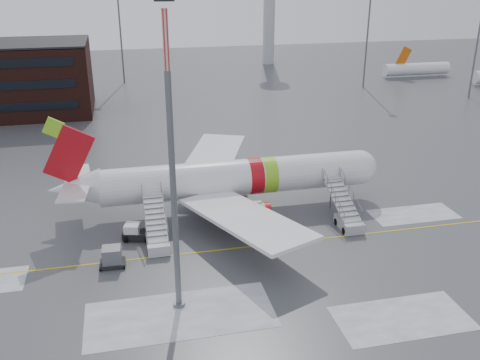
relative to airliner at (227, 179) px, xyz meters
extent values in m
plane|color=#494C4F|center=(-1.18, -7.74, -3.42)|extent=(260.00, 260.00, 0.00)
cylinder|color=white|center=(0.95, 0.00, 0.08)|extent=(28.00, 3.80, 3.80)
sphere|color=white|center=(14.95, 0.00, 0.08)|extent=(3.80, 3.80, 3.80)
cube|color=black|center=(16.00, 0.00, 0.58)|extent=(1.09, 1.60, 0.97)
cone|color=white|center=(-15.45, 0.00, 0.33)|extent=(5.20, 3.72, 3.72)
cube|color=#AE0D15|center=(-15.55, 0.00, 3.88)|extent=(5.27, 0.30, 6.09)
cube|color=#8AD021|center=(-16.65, 0.00, 6.68)|extent=(2.16, 0.26, 2.16)
cube|color=white|center=(-15.25, 2.60, 0.98)|extent=(3.07, 4.85, 0.18)
cube|color=white|center=(-15.25, -2.60, 0.98)|extent=(3.07, 4.85, 0.18)
cube|color=white|center=(-0.05, 8.50, -0.52)|extent=(10.72, 15.97, 1.13)
cube|color=white|center=(-0.05, -8.50, -0.52)|extent=(10.72, 15.97, 1.13)
cylinder|color=white|center=(1.45, 5.20, -1.87)|extent=(3.40, 2.10, 2.10)
cylinder|color=white|center=(1.45, -5.20, -1.87)|extent=(3.40, 2.10, 2.10)
cylinder|color=#595B60|center=(12.95, 0.00, -2.52)|extent=(0.20, 0.20, 1.80)
cylinder|color=black|center=(12.95, 0.00, -2.97)|extent=(0.90, 0.56, 0.90)
cylinder|color=black|center=(0.45, 2.40, -2.97)|extent=(0.90, 0.56, 0.90)
cylinder|color=black|center=(0.45, -2.40, -2.97)|extent=(0.90, 0.56, 0.90)
cube|color=#A5A7AC|center=(10.83, -7.30, -2.87)|extent=(2.00, 3.20, 1.00)
cube|color=#A5A7AC|center=(10.83, -5.20, -1.19)|extent=(1.90, 5.87, 2.52)
cube|color=#A5A7AC|center=(10.83, -1.90, -0.02)|extent=(1.90, 1.40, 0.15)
cylinder|color=#595B60|center=(10.83, -2.30, -1.72)|extent=(0.16, 0.16, 3.40)
cylinder|color=black|center=(9.93, -8.30, -3.07)|extent=(0.25, 0.70, 0.70)
cylinder|color=black|center=(11.73, -6.30, -3.07)|extent=(0.25, 0.70, 0.70)
cube|color=silver|center=(-7.99, -7.30, -2.87)|extent=(2.00, 3.20, 1.00)
cube|color=silver|center=(-7.99, -5.20, -1.19)|extent=(1.90, 5.87, 2.52)
cube|color=silver|center=(-7.99, -1.90, -0.02)|extent=(1.90, 1.40, 0.15)
cylinder|color=#595B60|center=(-7.99, -2.30, -1.72)|extent=(0.16, 0.16, 3.40)
cylinder|color=black|center=(-8.89, -8.30, -3.07)|extent=(0.25, 0.70, 0.70)
cylinder|color=black|center=(-7.09, -6.30, -3.07)|extent=(0.25, 0.70, 0.70)
cube|color=black|center=(-9.69, -4.90, -2.98)|extent=(3.03, 2.12, 0.69)
cube|color=silver|center=(-10.16, -4.78, -2.29)|extent=(1.68, 1.68, 0.88)
cube|color=black|center=(-10.16, -4.78, -1.94)|extent=(1.46, 1.53, 0.15)
cylinder|color=black|center=(-10.81, -5.32, -3.07)|extent=(0.46, 0.74, 0.69)
cylinder|color=black|center=(-8.91, -5.81, -3.07)|extent=(0.46, 0.74, 0.69)
cylinder|color=black|center=(-10.47, -3.99, -3.07)|extent=(0.46, 0.74, 0.69)
cylinder|color=black|center=(-8.57, -4.48, -3.07)|extent=(0.46, 0.74, 0.69)
cube|color=black|center=(-12.08, -9.42, -3.17)|extent=(2.24, 1.66, 0.35)
cube|color=slate|center=(-12.08, -9.42, -2.38)|extent=(1.64, 1.54, 1.49)
cylinder|color=black|center=(-13.07, -10.11, -3.27)|extent=(0.19, 0.30, 0.30)
cylinder|color=black|center=(-11.09, -8.72, -3.27)|extent=(0.19, 0.30, 0.30)
cylinder|color=#595B60|center=(-7.13, -16.52, 5.58)|extent=(0.44, 0.44, 18.00)
cylinder|color=#CC7272|center=(-7.13, -16.52, 16.38)|extent=(0.40, 0.40, 4.05)
cylinder|color=#595B60|center=(-7.13, -16.52, -3.27)|extent=(0.90, 0.90, 0.30)
cylinder|color=#B2B5BA|center=(28.82, 87.26, 10.58)|extent=(3.00, 3.00, 28.00)
cylinder|color=#595B60|center=(40.82, 54.26, 6.18)|extent=(0.36, 0.36, 19.20)
cylinder|color=#595B60|center=(-9.18, 70.26, 6.18)|extent=(0.36, 0.36, 19.20)
cylinder|color=#595B60|center=(56.82, 40.26, 6.18)|extent=(0.36, 0.36, 19.20)
camera|label=1|loc=(-10.16, -51.19, 20.85)|focal=40.00mm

